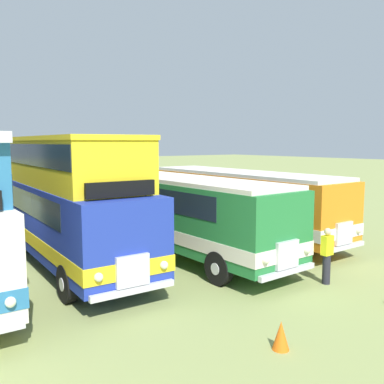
# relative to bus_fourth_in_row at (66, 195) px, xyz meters

# --- Properties ---
(ground_plane) EXTENTS (200.00, 200.00, 0.00)m
(ground_plane) POSITION_rel_bus_fourth_in_row_xyz_m (-1.99, -0.38, -2.47)
(ground_plane) COLOR #8C9956
(bus_fourth_in_row) EXTENTS (2.95, 10.33, 4.49)m
(bus_fourth_in_row) POSITION_rel_bus_fourth_in_row_xyz_m (0.00, 0.00, 0.00)
(bus_fourth_in_row) COLOR #1E339E
(bus_fourth_in_row) RESTS_ON ground
(bus_fifth_in_row) EXTENTS (2.79, 11.59, 2.99)m
(bus_fifth_in_row) POSITION_rel_bus_fourth_in_row_xyz_m (3.96, -0.69, -0.71)
(bus_fifth_in_row) COLOR #237538
(bus_fifth_in_row) RESTS_ON ground
(bus_sixth_in_row) EXTENTS (2.65, 10.92, 2.99)m
(bus_sixth_in_row) POSITION_rel_bus_fourth_in_row_xyz_m (7.92, -0.28, -0.71)
(bus_sixth_in_row) COLOR orange
(bus_sixth_in_row) RESTS_ON ground
(cone_far_end) EXTENTS (0.36, 0.36, 0.61)m
(cone_far_end) POSITION_rel_bus_fourth_in_row_xyz_m (1.34, -8.69, -2.17)
(cone_far_end) COLOR orange
(cone_far_end) RESTS_ON ground
(marshal_person) EXTENTS (0.36, 0.24, 1.73)m
(marshal_person) POSITION_rel_bus_fourth_in_row_xyz_m (5.60, -6.71, -1.58)
(marshal_person) COLOR #23232D
(marshal_person) RESTS_ON ground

